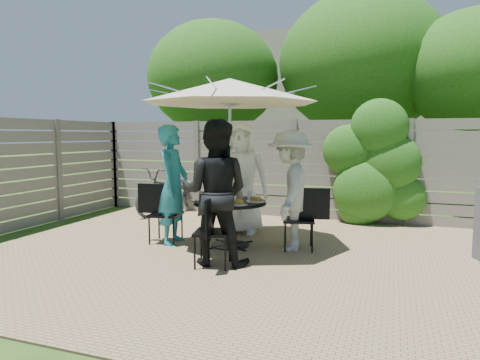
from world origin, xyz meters
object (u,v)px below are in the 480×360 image
(plate_extra, at_px, (238,203))
(glass_front, at_px, (234,199))
(person_back, at_px, (241,178))
(patio_table, at_px, (230,215))
(coffee_cup, at_px, (240,195))
(plate_front, at_px, (224,203))
(plate_back, at_px, (235,196))
(bicycle, at_px, (173,191))
(syrup_jug, at_px, (227,195))
(umbrella, at_px, (230,91))
(plate_left, at_px, (205,198))
(chair_front, at_px, (212,246))
(glass_back, at_px, (227,193))
(glass_right, at_px, (250,195))
(chair_back, at_px, (243,215))
(person_front, at_px, (215,193))
(plate_right, at_px, (256,200))
(person_right, at_px, (290,191))
(person_left, at_px, (173,185))
(chair_right, at_px, (299,232))
(chair_left, at_px, (165,226))

(plate_extra, bearing_deg, glass_front, 160.32)
(person_back, xyz_separation_m, glass_front, (0.27, -1.06, -0.16))
(patio_table, bearing_deg, coffee_cup, 74.15)
(plate_front, relative_size, plate_extra, 1.08)
(plate_back, relative_size, coffee_cup, 2.17)
(bicycle, bearing_deg, syrup_jug, -26.27)
(patio_table, relative_size, plate_front, 4.35)
(plate_front, bearing_deg, patio_table, 98.59)
(plate_extra, distance_m, glass_front, 0.10)
(umbrella, relative_size, plate_left, 10.50)
(chair_front, xyz_separation_m, glass_back, (-0.29, 1.19, 0.46))
(plate_left, bearing_deg, glass_back, 54.09)
(patio_table, xyz_separation_m, chair_front, (0.15, -0.95, -0.20))
(chair_front, bearing_deg, glass_right, -18.23)
(chair_back, distance_m, plate_extra, 1.34)
(person_back, relative_size, plate_extra, 7.39)
(person_front, height_order, plate_left, person_front)
(plate_right, xyz_separation_m, syrup_jug, (-0.42, -0.01, 0.06))
(chair_front, xyz_separation_m, person_front, (-0.02, 0.13, 0.62))
(glass_front, bearing_deg, person_front, -91.83)
(chair_front, height_order, glass_front, chair_front)
(person_right, distance_m, plate_back, 0.92)
(plate_extra, distance_m, glass_back, 0.63)
(person_right, distance_m, coffee_cup, 0.77)
(glass_front, height_order, syrup_jug, syrup_jug)
(person_back, bearing_deg, plate_front, -90.00)
(umbrella, relative_size, chair_back, 2.96)
(glass_front, xyz_separation_m, coffee_cup, (-0.08, 0.47, -0.01))
(patio_table, height_order, umbrella, umbrella)
(person_left, relative_size, syrup_jug, 10.69)
(chair_back, bearing_deg, glass_right, 20.63)
(plate_left, xyz_separation_m, plate_right, (0.71, 0.11, 0.00))
(patio_table, distance_m, person_right, 0.91)
(person_front, relative_size, syrup_jug, 10.93)
(chair_front, bearing_deg, patio_table, -4.58)
(plate_left, xyz_separation_m, glass_right, (0.60, 0.20, 0.05))
(glass_right, bearing_deg, plate_left, -161.80)
(person_back, height_order, glass_front, person_back)
(plate_extra, bearing_deg, person_left, 172.05)
(person_back, height_order, person_left, person_back)
(person_left, height_order, coffee_cup, person_left)
(umbrella, bearing_deg, person_front, -81.41)
(chair_back, bearing_deg, umbrella, 3.85)
(plate_back, bearing_deg, plate_front, -81.41)
(plate_right, bearing_deg, umbrella, -171.41)
(glass_front, bearing_deg, plate_right, 54.09)
(glass_back, bearing_deg, plate_back, 52.34)
(chair_right, relative_size, bicycle, 0.48)
(chair_left, height_order, person_right, person_right)
(plate_front, height_order, glass_right, glass_right)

